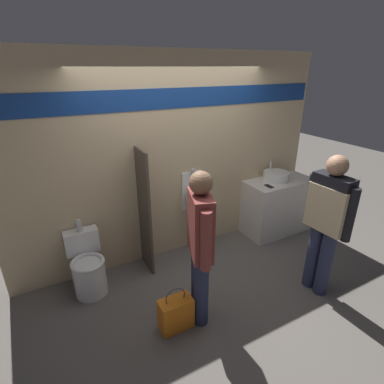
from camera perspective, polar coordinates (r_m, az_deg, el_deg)
ground_plane at (r=4.14m, az=1.15°, el=-14.34°), size 16.00×16.00×0.00m
display_wall at (r=4.00m, az=-2.95°, el=6.26°), size 4.43×0.07×2.70m
sink_counter at (r=4.99m, az=15.92°, el=-2.56°), size 1.09×0.55×0.87m
sink_basin at (r=4.81m, az=15.68°, el=2.98°), size 0.39×0.39×0.27m
cell_phone at (r=4.53m, az=14.47°, el=1.09°), size 0.07×0.14×0.01m
divider_near_counter at (r=3.80m, az=-9.01°, el=-3.90°), size 0.03×0.40×1.62m
urinal_near_counter at (r=4.12m, az=0.89°, el=-1.24°), size 0.32×0.32×1.22m
toilet at (r=3.83m, az=-19.21°, el=-13.55°), size 0.39×0.55×0.86m
person_in_vest at (r=3.62m, az=24.36°, el=-4.37°), size 0.23×0.59×1.68m
person_with_lanyard at (r=2.94m, az=1.56°, el=-9.83°), size 0.31×0.56×1.66m
shopping_bag at (r=3.29m, az=-3.10°, el=-22.07°), size 0.34×0.19×0.49m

